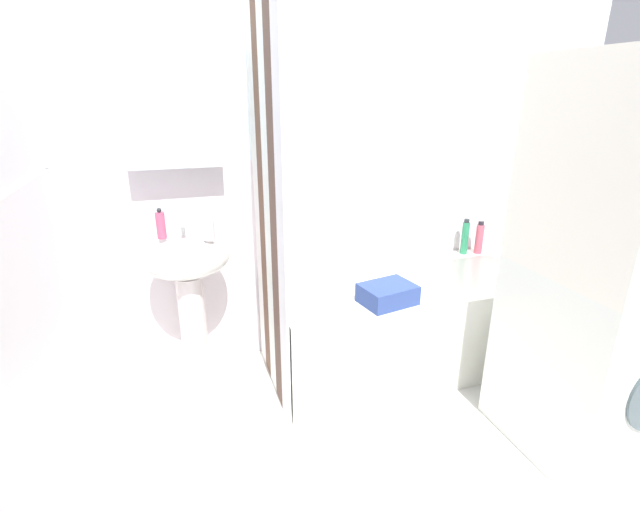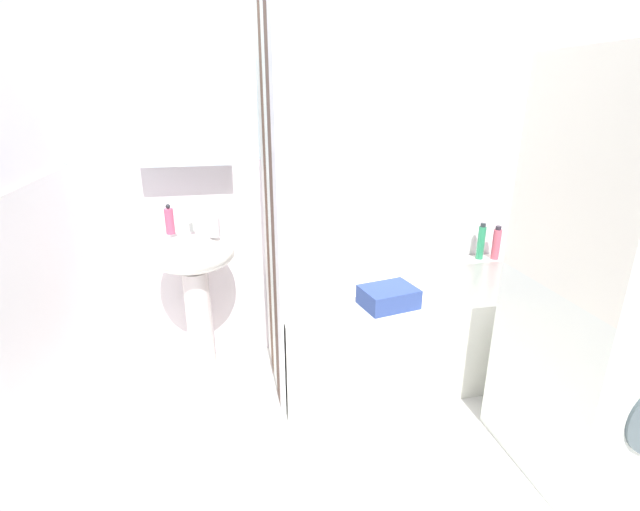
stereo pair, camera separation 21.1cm
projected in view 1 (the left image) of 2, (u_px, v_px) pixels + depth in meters
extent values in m
cube|color=silver|center=(440.00, 480.00, 1.95)|extent=(4.80, 5.60, 0.04)
cube|color=white|center=(342.00, 155.00, 2.68)|extent=(3.60, 0.05, 2.40)
cube|color=white|center=(342.00, 253.00, 2.85)|extent=(3.60, 0.02, 1.20)
cube|color=silver|center=(170.00, 110.00, 2.24)|extent=(0.48, 0.12, 0.56)
cube|color=silver|center=(22.00, 377.00, 1.61)|extent=(0.02, 1.81, 1.20)
cylinder|color=silver|center=(194.00, 331.00, 2.49)|extent=(0.14, 0.14, 0.64)
ellipsoid|color=silver|center=(186.00, 259.00, 2.35)|extent=(0.44, 0.34, 0.20)
cylinder|color=silver|center=(183.00, 230.00, 2.39)|extent=(0.03, 0.03, 0.05)
cylinder|color=silver|center=(183.00, 223.00, 2.33)|extent=(0.02, 0.10, 0.02)
sphere|color=silver|center=(182.00, 215.00, 2.37)|extent=(0.03, 0.03, 0.03)
cylinder|color=#C64B6D|center=(161.00, 225.00, 2.33)|extent=(0.05, 0.05, 0.14)
sphere|color=#25292D|center=(159.00, 210.00, 2.30)|extent=(0.02, 0.02, 0.02)
cylinder|color=silver|center=(208.00, 230.00, 2.31)|extent=(0.06, 0.06, 0.10)
cube|color=silver|center=(403.00, 321.00, 2.69)|extent=(1.55, 0.72, 0.54)
cube|color=white|center=(281.00, 227.00, 1.96)|extent=(0.01, 0.14, 2.00)
cube|color=brown|center=(274.00, 219.00, 2.09)|extent=(0.01, 0.14, 2.00)
cube|color=white|center=(268.00, 212.00, 2.22)|extent=(0.01, 0.14, 2.00)
cube|color=brown|center=(262.00, 205.00, 2.35)|extent=(0.01, 0.14, 2.00)
cube|color=white|center=(257.00, 199.00, 2.48)|extent=(0.01, 0.14, 2.00)
cylinder|color=#CF5064|center=(479.00, 239.00, 3.01)|extent=(0.05, 0.05, 0.20)
cylinder|color=#2A242D|center=(481.00, 223.00, 2.97)|extent=(0.04, 0.04, 0.02)
cylinder|color=#278254|center=(465.00, 238.00, 3.00)|extent=(0.05, 0.05, 0.21)
cylinder|color=#232A2D|center=(467.00, 221.00, 2.96)|extent=(0.03, 0.03, 0.02)
cube|color=#304588|center=(388.00, 294.00, 2.30)|extent=(0.30, 0.25, 0.10)
cube|color=silver|center=(589.00, 360.00, 2.03)|extent=(0.60, 0.62, 0.85)
cube|color=silver|center=(634.00, 169.00, 1.74)|extent=(0.60, 0.62, 0.85)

